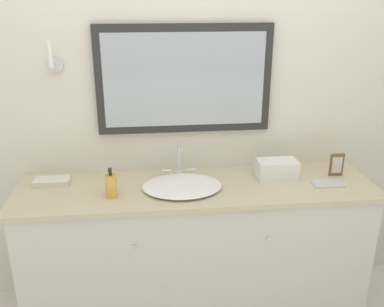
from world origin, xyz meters
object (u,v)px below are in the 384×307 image
sink_basin (182,185)px  soap_bottle (111,185)px  appliance_box (277,169)px  picture_frame (337,165)px

sink_basin → soap_bottle: size_ratio=2.66×
sink_basin → appliance_box: size_ratio=1.89×
sink_basin → picture_frame: size_ratio=3.18×
sink_basin → soap_bottle: (-0.39, -0.07, 0.05)m
soap_bottle → picture_frame: soap_bottle is taller
soap_bottle → sink_basin: bearing=9.6°
appliance_box → picture_frame: size_ratio=1.68×
appliance_box → soap_bottle: bearing=-171.0°
sink_basin → picture_frame: 0.95m
soap_bottle → appliance_box: soap_bottle is taller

